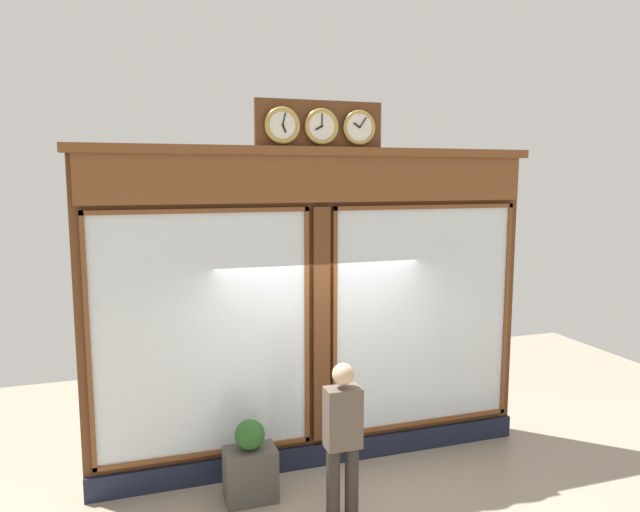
# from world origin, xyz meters

# --- Properties ---
(shop_facade) EXTENTS (5.51, 0.42, 4.37)m
(shop_facade) POSITION_xyz_m (0.00, -0.13, 1.95)
(shop_facade) COLOR #5B3319
(shop_facade) RESTS_ON ground_plane
(pedestrian) EXTENTS (0.36, 0.22, 1.69)m
(pedestrian) POSITION_xyz_m (0.17, 1.24, 0.93)
(pedestrian) COLOR #312A24
(pedestrian) RESTS_ON ground_plane
(planter_box) EXTENTS (0.56, 0.36, 0.59)m
(planter_box) POSITION_xyz_m (0.97, 0.52, 0.29)
(planter_box) COLOR #4C4742
(planter_box) RESTS_ON ground_plane
(planter_shrub) EXTENTS (0.32, 0.32, 0.32)m
(planter_shrub) POSITION_xyz_m (0.97, 0.52, 0.75)
(planter_shrub) COLOR #285623
(planter_shrub) RESTS_ON planter_box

